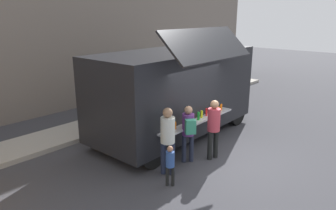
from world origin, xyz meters
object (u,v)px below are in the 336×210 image
object	(u,v)px
food_truck_main	(176,90)
trash_bin	(187,92)
customer_front_ordering	(214,124)
child_near_queue	(170,162)
customer_rear_waiting	(168,135)
customer_mid_with_backpack	(188,129)

from	to	relation	value
food_truck_main	trash_bin	world-z (taller)	food_truck_main
customer_front_ordering	child_near_queue	size ratio (longest dim) A/B	1.68
food_truck_main	customer_rear_waiting	distance (m)	2.86
food_truck_main	customer_mid_with_backpack	bearing A→B (deg)	-131.21
trash_bin	child_near_queue	world-z (taller)	child_near_queue
customer_mid_with_backpack	child_near_queue	size ratio (longest dim) A/B	1.58
customer_mid_with_backpack	customer_rear_waiting	bearing A→B (deg)	129.92
customer_front_ordering	child_near_queue	distance (m)	1.98
customer_front_ordering	customer_mid_with_backpack	distance (m)	0.76
food_truck_main	trash_bin	size ratio (longest dim) A/B	6.08
trash_bin	child_near_queue	xyz separation A→B (m)	(-6.18, -4.42, 0.12)
customer_mid_with_backpack	child_near_queue	bearing A→B (deg)	147.61
customer_front_ordering	trash_bin	bearing A→B (deg)	-30.50
customer_rear_waiting	child_near_queue	distance (m)	0.74
customer_front_ordering	food_truck_main	bearing A→B (deg)	-5.82
food_truck_main	customer_mid_with_backpack	world-z (taller)	food_truck_main
customer_rear_waiting	child_near_queue	size ratio (longest dim) A/B	1.74
food_truck_main	customer_mid_with_backpack	xyz separation A→B (m)	(-1.38, -1.64, -0.57)
trash_bin	customer_front_ordering	distance (m)	6.09
food_truck_main	customer_mid_with_backpack	size ratio (longest dim) A/B	3.70
trash_bin	customer_front_ordering	world-z (taller)	customer_front_ordering
customer_front_ordering	customer_rear_waiting	size ratio (longest dim) A/B	0.97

